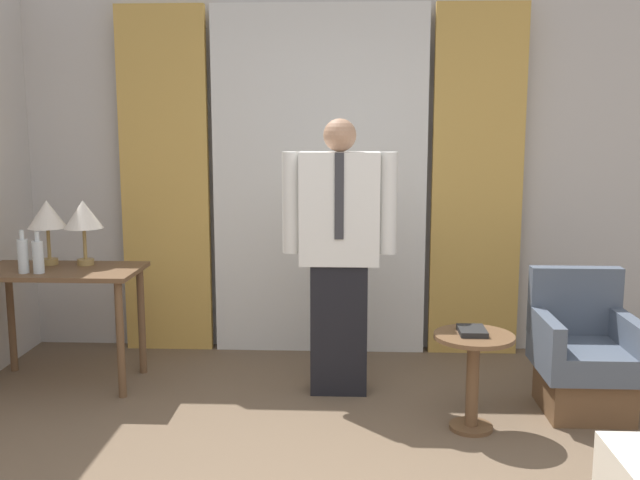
% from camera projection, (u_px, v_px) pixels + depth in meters
% --- Properties ---
extents(wall_back, '(10.00, 0.06, 2.70)m').
position_uv_depth(wall_back, '(320.00, 174.00, 5.41)').
color(wall_back, beige).
rests_on(wall_back, ground_plane).
extents(curtain_sheer_center, '(1.58, 0.06, 2.58)m').
position_uv_depth(curtain_sheer_center, '(319.00, 183.00, 5.29)').
color(curtain_sheer_center, white).
rests_on(curtain_sheer_center, ground_plane).
extents(curtain_drape_left, '(0.66, 0.06, 2.58)m').
position_uv_depth(curtain_drape_left, '(165.00, 182.00, 5.34)').
color(curtain_drape_left, gold).
rests_on(curtain_drape_left, ground_plane).
extents(curtain_drape_right, '(0.66, 0.06, 2.58)m').
position_uv_depth(curtain_drape_right, '(477.00, 183.00, 5.24)').
color(curtain_drape_right, gold).
rests_on(curtain_drape_right, ground_plane).
extents(desk, '(1.04, 0.58, 0.78)m').
position_uv_depth(desk, '(61.00, 288.00, 4.68)').
color(desk, brown).
rests_on(desk, ground_plane).
extents(table_lamp_left, '(0.26, 0.26, 0.44)m').
position_uv_depth(table_lamp_left, '(47.00, 216.00, 4.76)').
color(table_lamp_left, '#9E7F47').
rests_on(table_lamp_left, desk).
extents(table_lamp_right, '(0.26, 0.26, 0.44)m').
position_uv_depth(table_lamp_right, '(83.00, 216.00, 4.74)').
color(table_lamp_right, '#9E7F47').
rests_on(table_lamp_right, desk).
extents(bottle_near_edge, '(0.07, 0.07, 0.28)m').
position_uv_depth(bottle_near_edge, '(23.00, 255.00, 4.51)').
color(bottle_near_edge, silver).
rests_on(bottle_near_edge, desk).
extents(bottle_by_lamp, '(0.07, 0.07, 0.27)m').
position_uv_depth(bottle_by_lamp, '(38.00, 256.00, 4.51)').
color(bottle_by_lamp, silver).
rests_on(bottle_by_lamp, desk).
extents(person, '(0.72, 0.24, 1.75)m').
position_uv_depth(person, '(339.00, 248.00, 4.49)').
color(person, black).
rests_on(person, ground_plane).
extents(armchair, '(0.56, 0.60, 0.84)m').
position_uv_depth(armchair, '(583.00, 359.00, 4.29)').
color(armchair, brown).
rests_on(armchair, ground_plane).
extents(side_table, '(0.45, 0.45, 0.56)m').
position_uv_depth(side_table, '(473.00, 365.00, 4.00)').
color(side_table, brown).
rests_on(side_table, ground_plane).
extents(book, '(0.15, 0.20, 0.03)m').
position_uv_depth(book, '(472.00, 331.00, 3.99)').
color(book, black).
rests_on(book, side_table).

